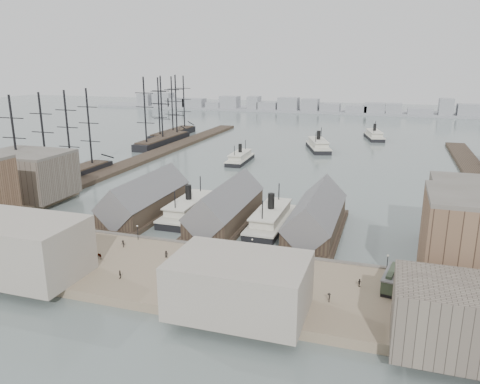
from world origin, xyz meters
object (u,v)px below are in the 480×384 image
(tram, at_px, (391,280))
(horse_cart_right, at_px, (216,272))
(ferry_docked_west, at_px, (189,208))
(horse_cart_left, at_px, (71,240))
(horse_cart_center, at_px, (95,256))

(tram, height_order, horse_cart_right, tram)
(ferry_docked_west, distance_m, tram, 68.26)
(ferry_docked_west, distance_m, horse_cart_left, 37.86)
(horse_cart_right, bearing_deg, horse_cart_left, 84.48)
(tram, bearing_deg, horse_cart_left, -170.86)
(tram, relative_size, horse_cart_left, 2.20)
(horse_cart_center, xyz_separation_m, horse_cart_right, (29.12, 0.61, -0.01))
(ferry_docked_west, xyz_separation_m, horse_cart_center, (-5.17, -40.45, 0.38))
(tram, xyz_separation_m, horse_cart_right, (-34.97, -5.40, -1.02))
(horse_cart_left, relative_size, horse_cart_center, 0.95)
(ferry_docked_west, height_order, horse_cart_left, ferry_docked_west)
(horse_cart_left, xyz_separation_m, horse_cart_center, (11.34, -6.38, 0.02))
(tram, relative_size, horse_cart_center, 2.10)
(horse_cart_left, distance_m, horse_cart_right, 40.87)
(ferry_docked_west, relative_size, horse_cart_left, 6.22)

